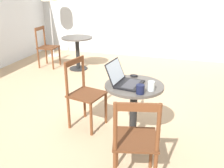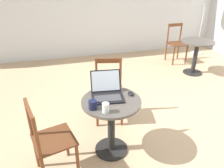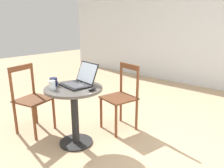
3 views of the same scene
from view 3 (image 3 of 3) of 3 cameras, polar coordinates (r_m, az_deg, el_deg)
The scene contains 8 objects.
ground_plane at distance 2.63m, azimuth 5.49°, elevation -17.50°, with size 16.00×16.00×0.00m, color tan.
cafe_table_near at distance 2.62m, azimuth -9.82°, elevation -5.10°, with size 0.67×0.67×0.72m.
chair_near_back at distance 2.99m, azimuth 2.42°, elevation -3.53°, with size 0.48×0.48×0.90m.
chair_near_left at distance 3.11m, azimuth -20.36°, elevation -3.76°, with size 0.49×0.49×0.90m.
laptop at distance 2.62m, azimuth -8.61°, elevation 0.79°, with size 0.39×0.40×0.26m.
mouse at distance 2.40m, azimuth -5.23°, elevation -1.37°, with size 0.06×0.10×0.03m.
mug at distance 2.65m, azimuth -14.98°, elevation 0.55°, with size 0.13×0.09×0.10m.
drinking_glass at distance 2.52m, azimuth -15.35°, elevation -0.25°, with size 0.07×0.07×0.10m.
Camera 3 is at (1.28, -1.79, 1.45)m, focal length 35.00 mm.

